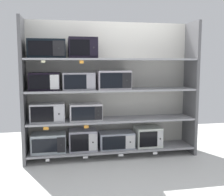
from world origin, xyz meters
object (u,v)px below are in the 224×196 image
(microwave_4, at_px, (48,112))
(microwave_6, at_px, (44,81))
(microwave_3, at_px, (148,136))
(microwave_8, at_px, (113,80))
(microwave_9, at_px, (47,49))
(microwave_5, at_px, (86,112))
(microwave_7, at_px, (79,81))
(microwave_10, at_px, (83,48))
(microwave_0, at_px, (49,142))
(microwave_2, at_px, (116,140))
(microwave_1, at_px, (83,140))

(microwave_4, bearing_deg, microwave_6, 179.63)
(microwave_3, distance_m, microwave_8, 1.15)
(microwave_6, xyz_separation_m, microwave_9, (0.05, 0.00, 0.50))
(microwave_5, xyz_separation_m, microwave_9, (-0.59, 0.00, 1.00))
(microwave_4, distance_m, microwave_7, 0.70)
(microwave_4, relative_size, microwave_10, 1.19)
(microwave_0, xyz_separation_m, microwave_10, (0.56, 0.00, 1.50))
(microwave_2, xyz_separation_m, microwave_9, (-1.10, 0.00, 1.50))
(microwave_1, height_order, microwave_5, microwave_5)
(microwave_1, bearing_deg, microwave_7, 179.96)
(microwave_6, relative_size, microwave_7, 0.92)
(microwave_4, distance_m, microwave_10, 1.16)
(microwave_1, height_order, microwave_2, microwave_1)
(microwave_2, distance_m, microwave_5, 0.71)
(microwave_0, bearing_deg, microwave_10, 0.00)
(microwave_2, bearing_deg, microwave_8, 179.95)
(microwave_3, distance_m, microwave_4, 1.73)
(microwave_5, height_order, microwave_9, microwave_9)
(microwave_1, distance_m, microwave_7, 0.96)
(microwave_0, distance_m, microwave_8, 1.45)
(microwave_4, distance_m, microwave_5, 0.60)
(microwave_9, bearing_deg, microwave_5, -0.03)
(microwave_4, bearing_deg, microwave_7, 0.00)
(microwave_4, bearing_deg, microwave_10, 0.04)
(microwave_1, distance_m, microwave_6, 1.12)
(microwave_0, bearing_deg, microwave_3, -0.01)
(microwave_8, distance_m, microwave_10, 0.71)
(microwave_3, bearing_deg, microwave_5, -179.99)
(microwave_0, relative_size, microwave_1, 1.20)
(microwave_4, height_order, microwave_8, microwave_8)
(microwave_2, distance_m, microwave_7, 1.17)
(microwave_0, relative_size, microwave_8, 1.02)
(microwave_5, bearing_deg, microwave_2, 0.01)
(microwave_4, distance_m, microwave_9, 0.99)
(microwave_10, bearing_deg, microwave_6, -179.98)
(microwave_4, relative_size, microwave_8, 1.00)
(microwave_9, bearing_deg, microwave_0, 179.36)
(microwave_1, height_order, microwave_9, microwave_9)
(microwave_1, bearing_deg, microwave_2, 0.00)
(microwave_2, bearing_deg, microwave_1, -180.00)
(microwave_9, distance_m, microwave_10, 0.55)
(microwave_8, bearing_deg, microwave_5, -179.99)
(microwave_0, distance_m, microwave_4, 0.49)
(microwave_3, relative_size, microwave_5, 0.83)
(microwave_3, height_order, microwave_9, microwave_9)
(microwave_4, relative_size, microwave_5, 1.03)
(microwave_6, bearing_deg, microwave_8, -0.01)
(microwave_10, bearing_deg, microwave_5, -0.74)
(microwave_3, bearing_deg, microwave_10, 179.99)
(microwave_7, distance_m, microwave_10, 0.53)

